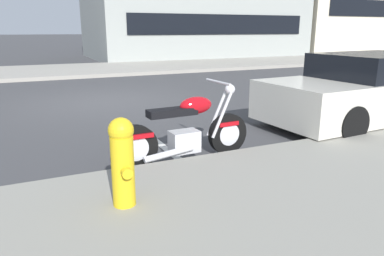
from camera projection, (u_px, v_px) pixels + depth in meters
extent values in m
plane|color=#3D3D3F|center=(108.00, 102.00, 9.36)|extent=(260.00, 260.00, 0.00)
cube|color=gray|center=(291.00, 61.00, 20.71)|extent=(120.00, 5.00, 0.14)
cube|color=silver|center=(169.00, 151.00, 5.56)|extent=(0.12, 2.20, 0.01)
cylinder|color=black|center=(228.00, 134.00, 5.42)|extent=(0.61, 0.14, 0.60)
cylinder|color=silver|center=(228.00, 134.00, 5.42)|extent=(0.34, 0.14, 0.33)
cylinder|color=black|center=(135.00, 148.00, 4.78)|extent=(0.61, 0.14, 0.60)
cylinder|color=silver|center=(135.00, 148.00, 4.78)|extent=(0.34, 0.14, 0.33)
cube|color=silver|center=(184.00, 141.00, 5.11)|extent=(0.41, 0.28, 0.30)
cube|color=black|center=(172.00, 112.00, 4.91)|extent=(0.69, 0.25, 0.10)
ellipsoid|color=#B20C14|center=(196.00, 105.00, 5.06)|extent=(0.49, 0.26, 0.24)
cube|color=#B20C14|center=(139.00, 135.00, 4.76)|extent=(0.37, 0.20, 0.06)
cube|color=#B20C14|center=(227.00, 123.00, 5.37)|extent=(0.33, 0.17, 0.06)
cylinder|color=silver|center=(217.00, 113.00, 5.33)|extent=(0.34, 0.06, 0.65)
cylinder|color=silver|center=(222.00, 115.00, 5.21)|extent=(0.34, 0.06, 0.65)
cylinder|color=silver|center=(218.00, 82.00, 5.14)|extent=(0.07, 0.62, 0.04)
sphere|color=silver|center=(230.00, 89.00, 5.26)|extent=(0.15, 0.15, 0.15)
cylinder|color=silver|center=(169.00, 154.00, 4.88)|extent=(0.71, 0.12, 0.16)
cube|color=beige|center=(371.00, 96.00, 7.27)|extent=(4.75, 2.03, 0.72)
cube|color=black|center=(378.00, 65.00, 7.14)|extent=(2.35, 1.75, 0.46)
cylinder|color=black|center=(383.00, 94.00, 8.70)|extent=(0.63, 0.25, 0.62)
cylinder|color=black|center=(283.00, 106.00, 7.31)|extent=(0.63, 0.25, 0.62)
cylinder|color=black|center=(351.00, 124.00, 5.94)|extent=(0.63, 0.25, 0.62)
cylinder|color=gold|center=(123.00, 171.00, 3.50)|extent=(0.22, 0.22, 0.69)
sphere|color=gold|center=(121.00, 130.00, 3.40)|extent=(0.24, 0.24, 0.24)
cylinder|color=gold|center=(119.00, 163.00, 3.62)|extent=(0.10, 0.08, 0.10)
cylinder|color=gold|center=(127.00, 173.00, 3.37)|extent=(0.10, 0.08, 0.10)
cube|color=black|center=(222.00, 24.00, 20.87)|extent=(11.11, 0.06, 1.10)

